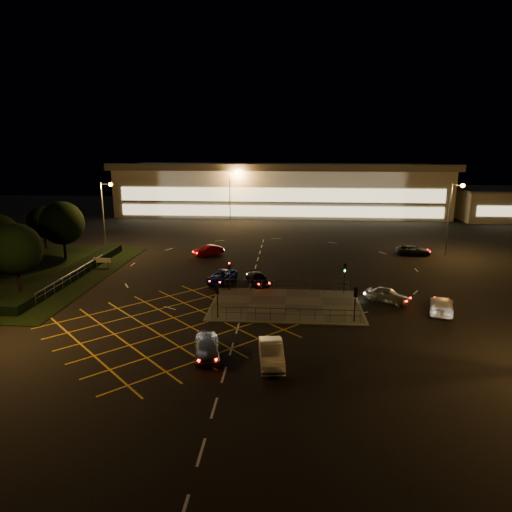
# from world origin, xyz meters

# --- Properties ---
(ground) EXTENTS (180.00, 180.00, 0.00)m
(ground) POSITION_xyz_m (0.00, 0.00, 0.00)
(ground) COLOR black
(ground) RESTS_ON ground
(pedestrian_island) EXTENTS (14.00, 9.00, 0.12)m
(pedestrian_island) POSITION_xyz_m (2.00, -2.00, 0.06)
(pedestrian_island) COLOR #4C4944
(pedestrian_island) RESTS_ON ground
(grass_verge) EXTENTS (18.00, 30.00, 0.08)m
(grass_verge) POSITION_xyz_m (-28.00, 6.00, 0.04)
(grass_verge) COLOR black
(grass_verge) RESTS_ON ground
(hedge) EXTENTS (2.00, 26.00, 1.00)m
(hedge) POSITION_xyz_m (-23.00, 6.00, 0.50)
(hedge) COLOR black
(hedge) RESTS_ON ground
(supermarket) EXTENTS (72.00, 26.50, 10.50)m
(supermarket) POSITION_xyz_m (0.00, 61.95, 5.31)
(supermarket) COLOR beige
(supermarket) RESTS_ON ground
(retail_unit_a) EXTENTS (18.80, 14.80, 6.35)m
(retail_unit_a) POSITION_xyz_m (46.00, 53.97, 3.21)
(retail_unit_a) COLOR beige
(retail_unit_a) RESTS_ON ground
(streetlight_nw) EXTENTS (1.78, 0.56, 10.03)m
(streetlight_nw) POSITION_xyz_m (-23.56, 18.00, 6.56)
(streetlight_nw) COLOR slate
(streetlight_nw) RESTS_ON ground
(streetlight_ne) EXTENTS (1.78, 0.56, 10.03)m
(streetlight_ne) POSITION_xyz_m (24.44, 20.00, 6.56)
(streetlight_ne) COLOR slate
(streetlight_ne) RESTS_ON ground
(streetlight_far_left) EXTENTS (1.78, 0.56, 10.03)m
(streetlight_far_left) POSITION_xyz_m (-9.56, 48.00, 6.56)
(streetlight_far_left) COLOR slate
(streetlight_far_left) RESTS_ON ground
(streetlight_far_right) EXTENTS (1.78, 0.56, 10.03)m
(streetlight_far_right) POSITION_xyz_m (30.44, 50.00, 6.56)
(streetlight_far_right) COLOR slate
(streetlight_far_right) RESTS_ON ground
(signal_sw) EXTENTS (0.28, 0.30, 3.15)m
(signal_sw) POSITION_xyz_m (-4.00, -5.99, 2.37)
(signal_sw) COLOR black
(signal_sw) RESTS_ON pedestrian_island
(signal_se) EXTENTS (0.28, 0.30, 3.15)m
(signal_se) POSITION_xyz_m (8.00, -5.99, 2.37)
(signal_se) COLOR black
(signal_se) RESTS_ON pedestrian_island
(signal_nw) EXTENTS (0.28, 0.30, 3.15)m
(signal_nw) POSITION_xyz_m (-4.00, 1.99, 2.37)
(signal_nw) COLOR black
(signal_nw) RESTS_ON pedestrian_island
(signal_ne) EXTENTS (0.28, 0.30, 3.15)m
(signal_ne) POSITION_xyz_m (8.00, 1.99, 2.37)
(signal_ne) COLOR black
(signal_ne) RESTS_ON pedestrian_island
(tree_c) EXTENTS (5.76, 5.76, 7.84)m
(tree_c) POSITION_xyz_m (-28.00, 14.00, 4.95)
(tree_c) COLOR black
(tree_c) RESTS_ON ground
(tree_d) EXTENTS (4.68, 4.68, 6.37)m
(tree_d) POSITION_xyz_m (-34.00, 20.00, 4.02)
(tree_d) COLOR black
(tree_d) RESTS_ON ground
(tree_e) EXTENTS (5.40, 5.40, 7.35)m
(tree_e) POSITION_xyz_m (-26.00, 0.00, 4.64)
(tree_e) COLOR black
(tree_e) RESTS_ON ground
(car_near_silver) EXTENTS (2.67, 4.76, 1.53)m
(car_near_silver) POSITION_xyz_m (-3.65, -13.27, 0.77)
(car_near_silver) COLOR #A3A4AA
(car_near_silver) RESTS_ON ground
(car_queue_white) EXTENTS (2.16, 4.84, 1.54)m
(car_queue_white) POSITION_xyz_m (1.13, -14.14, 0.77)
(car_queue_white) COLOR white
(car_queue_white) RESTS_ON ground
(car_left_blue) EXTENTS (3.30, 5.25, 1.35)m
(car_left_blue) POSITION_xyz_m (-5.27, 5.00, 0.68)
(car_left_blue) COLOR #0E1555
(car_left_blue) RESTS_ON ground
(car_far_dkgrey) EXTENTS (3.30, 4.72, 1.27)m
(car_far_dkgrey) POSITION_xyz_m (-1.17, 4.58, 0.63)
(car_far_dkgrey) COLOR black
(car_far_dkgrey) RESTS_ON ground
(car_right_silver) EXTENTS (4.51, 3.68, 1.45)m
(car_right_silver) POSITION_xyz_m (11.94, -0.32, 0.72)
(car_right_silver) COLOR silver
(car_right_silver) RESTS_ON ground
(car_circ_red) EXTENTS (4.25, 3.82, 1.40)m
(car_circ_red) POSITION_xyz_m (-9.07, 17.65, 0.70)
(car_circ_red) COLOR maroon
(car_circ_red) RESTS_ON ground
(car_east_grey) EXTENTS (4.73, 2.28, 1.30)m
(car_east_grey) POSITION_xyz_m (19.63, 19.99, 0.65)
(car_east_grey) COLOR black
(car_east_grey) RESTS_ON ground
(car_approach_white) EXTENTS (3.38, 5.35, 1.44)m
(car_approach_white) POSITION_xyz_m (16.39, -2.80, 0.72)
(car_approach_white) COLOR silver
(car_approach_white) RESTS_ON ground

